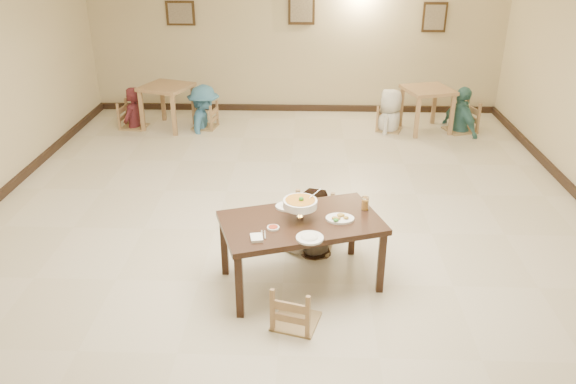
{
  "coord_description": "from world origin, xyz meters",
  "views": [
    {
      "loc": [
        0.22,
        -6.03,
        3.41
      ],
      "look_at": [
        0.03,
        -0.46,
        0.76
      ],
      "focal_mm": 35.0,
      "sensor_mm": 36.0,
      "label": 1
    }
  ],
  "objects_px": {
    "drink_glass": "(365,204)",
    "bg_diner_b": "(202,85)",
    "bg_diner_c": "(392,89)",
    "bg_chair_ll": "(132,103)",
    "main_diner": "(311,189)",
    "bg_table_right": "(428,96)",
    "bg_diner_a": "(130,87)",
    "chair_near": "(296,284)",
    "bg_chair_rr": "(463,103)",
    "bg_diner_d": "(465,87)",
    "bg_table_left": "(167,93)",
    "main_table": "(301,227)",
    "bg_chair_rl": "(391,106)",
    "curry_warmer": "(300,204)",
    "bg_chair_lr": "(204,104)",
    "chair_far": "(312,203)"
  },
  "relations": [
    {
      "from": "bg_diner_c",
      "to": "bg_chair_ll",
      "type": "bearing_deg",
      "value": -67.49
    },
    {
      "from": "bg_table_left",
      "to": "bg_chair_rr",
      "type": "relative_size",
      "value": 0.98
    },
    {
      "from": "main_table",
      "to": "bg_diner_d",
      "type": "relative_size",
      "value": 1.08
    },
    {
      "from": "bg_chair_lr",
      "to": "main_diner",
      "type": "bearing_deg",
      "value": 34.94
    },
    {
      "from": "bg_chair_ll",
      "to": "main_table",
      "type": "bearing_deg",
      "value": -140.41
    },
    {
      "from": "bg_table_right",
      "to": "bg_diner_a",
      "type": "xyz_separation_m",
      "value": [
        -5.37,
        -0.02,
        0.11
      ]
    },
    {
      "from": "main_table",
      "to": "bg_table_right",
      "type": "relative_size",
      "value": 1.82
    },
    {
      "from": "bg_table_right",
      "to": "bg_diner_a",
      "type": "relative_size",
      "value": 0.64
    },
    {
      "from": "main_table",
      "to": "bg_chair_lr",
      "type": "relative_size",
      "value": 1.98
    },
    {
      "from": "curry_warmer",
      "to": "bg_chair_ll",
      "type": "height_order",
      "value": "curry_warmer"
    },
    {
      "from": "main_diner",
      "to": "bg_table_right",
      "type": "xyz_separation_m",
      "value": [
        2.1,
        4.25,
        -0.12
      ]
    },
    {
      "from": "curry_warmer",
      "to": "bg_table_left",
      "type": "bearing_deg",
      "value": 116.9
    },
    {
      "from": "drink_glass",
      "to": "bg_diner_d",
      "type": "relative_size",
      "value": 0.09
    },
    {
      "from": "chair_near",
      "to": "drink_glass",
      "type": "bearing_deg",
      "value": -110.88
    },
    {
      "from": "main_table",
      "to": "main_diner",
      "type": "bearing_deg",
      "value": 63.06
    },
    {
      "from": "bg_chair_ll",
      "to": "bg_diner_d",
      "type": "distance_m",
      "value": 6.02
    },
    {
      "from": "drink_glass",
      "to": "chair_near",
      "type": "bearing_deg",
      "value": -126.83
    },
    {
      "from": "main_diner",
      "to": "bg_diner_b",
      "type": "distance_m",
      "value": 4.69
    },
    {
      "from": "bg_chair_rr",
      "to": "bg_diner_d",
      "type": "xyz_separation_m",
      "value": [
        0.0,
        0.0,
        0.3
      ]
    },
    {
      "from": "bg_chair_rl",
      "to": "bg_chair_rr",
      "type": "height_order",
      "value": "bg_chair_rr"
    },
    {
      "from": "main_table",
      "to": "chair_near",
      "type": "distance_m",
      "value": 0.71
    },
    {
      "from": "bg_table_left",
      "to": "bg_chair_ll",
      "type": "distance_m",
      "value": 0.69
    },
    {
      "from": "main_diner",
      "to": "bg_diner_b",
      "type": "height_order",
      "value": "bg_diner_b"
    },
    {
      "from": "chair_far",
      "to": "bg_diner_c",
      "type": "relative_size",
      "value": 0.71
    },
    {
      "from": "bg_table_right",
      "to": "bg_chair_rr",
      "type": "relative_size",
      "value": 0.93
    },
    {
      "from": "main_diner",
      "to": "bg_chair_lr",
      "type": "relative_size",
      "value": 1.72
    },
    {
      "from": "main_diner",
      "to": "bg_chair_rr",
      "type": "xyz_separation_m",
      "value": [
        2.74,
        4.24,
        -0.25
      ]
    },
    {
      "from": "chair_near",
      "to": "bg_diner_a",
      "type": "height_order",
      "value": "bg_diner_a"
    },
    {
      "from": "drink_glass",
      "to": "bg_table_left",
      "type": "distance_m",
      "value": 5.65
    },
    {
      "from": "bg_table_right",
      "to": "bg_chair_ll",
      "type": "height_order",
      "value": "bg_chair_ll"
    },
    {
      "from": "main_table",
      "to": "bg_diner_b",
      "type": "height_order",
      "value": "bg_diner_b"
    },
    {
      "from": "chair_near",
      "to": "bg_table_right",
      "type": "relative_size",
      "value": 0.89
    },
    {
      "from": "drink_glass",
      "to": "bg_chair_lr",
      "type": "xyz_separation_m",
      "value": [
        -2.51,
        4.69,
        -0.36
      ]
    },
    {
      "from": "chair_far",
      "to": "bg_table_right",
      "type": "relative_size",
      "value": 1.11
    },
    {
      "from": "curry_warmer",
      "to": "drink_glass",
      "type": "xyz_separation_m",
      "value": [
        0.67,
        0.24,
        -0.11
      ]
    },
    {
      "from": "drink_glass",
      "to": "bg_diner_b",
      "type": "distance_m",
      "value": 5.32
    },
    {
      "from": "curry_warmer",
      "to": "bg_diner_c",
      "type": "relative_size",
      "value": 0.25
    },
    {
      "from": "curry_warmer",
      "to": "bg_table_left",
      "type": "distance_m",
      "value": 5.52
    },
    {
      "from": "chair_near",
      "to": "bg_diner_c",
      "type": "relative_size",
      "value": 0.57
    },
    {
      "from": "drink_glass",
      "to": "bg_chair_rr",
      "type": "height_order",
      "value": "bg_chair_rr"
    },
    {
      "from": "bg_table_left",
      "to": "bg_chair_rl",
      "type": "relative_size",
      "value": 1.14
    },
    {
      "from": "chair_near",
      "to": "main_table",
      "type": "bearing_deg",
      "value": -77.06
    },
    {
      "from": "chair_near",
      "to": "drink_glass",
      "type": "distance_m",
      "value": 1.21
    },
    {
      "from": "bg_diner_b",
      "to": "bg_diner_c",
      "type": "relative_size",
      "value": 1.04
    },
    {
      "from": "bg_diner_d",
      "to": "bg_table_left",
      "type": "bearing_deg",
      "value": 67.14
    },
    {
      "from": "bg_chair_ll",
      "to": "chair_near",
      "type": "bearing_deg",
      "value": -143.94
    },
    {
      "from": "main_table",
      "to": "bg_chair_lr",
      "type": "bearing_deg",
      "value": 92.21
    },
    {
      "from": "chair_far",
      "to": "chair_near",
      "type": "xyz_separation_m",
      "value": [
        -0.15,
        -1.46,
        -0.11
      ]
    },
    {
      "from": "chair_near",
      "to": "bg_chair_ll",
      "type": "distance_m",
      "value": 6.4
    },
    {
      "from": "main_diner",
      "to": "bg_table_left",
      "type": "xyz_separation_m",
      "value": [
        -2.61,
        4.25,
        -0.11
      ]
    }
  ]
}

